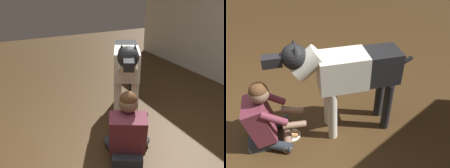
# 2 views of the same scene
# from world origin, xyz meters

# --- Properties ---
(ground_plane) EXTENTS (13.84, 13.84, 0.00)m
(ground_plane) POSITION_xyz_m (0.00, 0.00, 0.00)
(ground_plane) COLOR #432E17
(person_sitting_on_floor) EXTENTS (0.74, 0.63, 0.83)m
(person_sitting_on_floor) POSITION_xyz_m (-0.16, 0.14, 0.34)
(person_sitting_on_floor) COLOR #2E3640
(person_sitting_on_floor) RESTS_ON ground
(large_dog) EXTENTS (1.46, 0.87, 1.24)m
(large_dog) POSITION_xyz_m (-0.99, 0.58, 0.81)
(large_dog) COLOR silver
(large_dog) RESTS_ON ground
(hot_dog_on_plate) EXTENTS (0.20, 0.20, 0.06)m
(hot_dog_on_plate) POSITION_xyz_m (-0.39, 0.26, 0.03)
(hot_dog_on_plate) COLOR white
(hot_dog_on_plate) RESTS_ON ground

